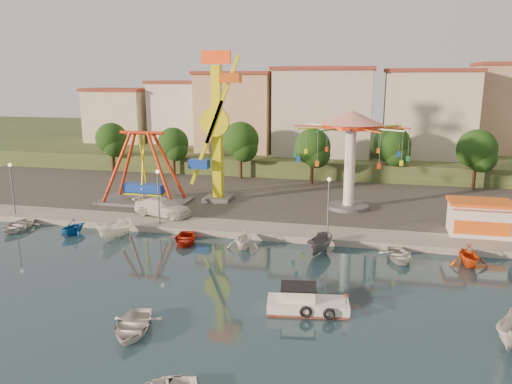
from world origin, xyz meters
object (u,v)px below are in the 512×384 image
(cabin_motorboat, at_px, (306,304))
(rowboat_a, at_px, (132,326))
(wave_swinger, at_px, (351,138))
(pirate_ship_ride, at_px, (143,169))
(kamikaze_tower, at_px, (218,131))
(van, at_px, (163,207))

(cabin_motorboat, xyz_separation_m, rowboat_a, (-9.36, -4.94, -0.04))
(wave_swinger, distance_m, rowboat_a, 31.59)
(rowboat_a, bearing_deg, wave_swinger, 58.38)
(cabin_motorboat, bearing_deg, pirate_ship_ride, 126.11)
(cabin_motorboat, height_order, rowboat_a, cabin_motorboat)
(kamikaze_tower, height_order, wave_swinger, kamikaze_tower)
(van, bearing_deg, kamikaze_tower, -15.79)
(wave_swinger, bearing_deg, van, -158.71)
(van, bearing_deg, cabin_motorboat, -121.72)
(cabin_motorboat, distance_m, van, 23.68)
(pirate_ship_ride, distance_m, cabin_motorboat, 30.19)
(pirate_ship_ride, height_order, van, pirate_ship_ride)
(pirate_ship_ride, distance_m, wave_swinger, 22.83)
(pirate_ship_ride, bearing_deg, kamikaze_tower, 15.97)
(kamikaze_tower, bearing_deg, rowboat_a, -82.80)
(kamikaze_tower, relative_size, van, 2.71)
(kamikaze_tower, bearing_deg, pirate_ship_ride, -164.03)
(kamikaze_tower, relative_size, rowboat_a, 3.96)
(rowboat_a, bearing_deg, cabin_motorboat, 16.73)
(cabin_motorboat, relative_size, van, 0.87)
(kamikaze_tower, distance_m, van, 10.66)
(rowboat_a, bearing_deg, pirate_ship_ride, 102.84)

